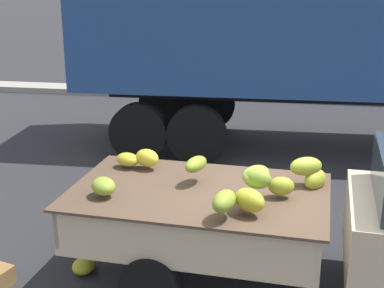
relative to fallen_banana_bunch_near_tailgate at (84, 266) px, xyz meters
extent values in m
plane|color=#28282B|center=(2.15, 0.21, -0.09)|extent=(220.00, 220.00, 0.00)
cube|color=gray|center=(2.15, 9.49, -0.01)|extent=(80.00, 0.80, 0.16)
cube|color=#CCB793|center=(1.35, 0.14, 0.49)|extent=(2.84, 1.86, 0.08)
cube|color=#CCB793|center=(1.41, 0.94, 0.75)|extent=(2.72, 0.25, 0.44)
cube|color=#CCB793|center=(1.29, -0.66, 0.75)|extent=(2.72, 0.25, 0.44)
cube|color=#CCB793|center=(2.69, 0.04, 0.75)|extent=(0.17, 1.66, 0.44)
cube|color=#CCB793|center=(0.02, 0.24, 0.75)|extent=(0.17, 1.66, 0.44)
cube|color=#B21914|center=(1.41, 0.97, 0.71)|extent=(2.61, 0.20, 0.07)
cube|color=brown|center=(1.35, 0.14, 0.98)|extent=(2.97, 1.98, 0.03)
ellipsoid|color=olive|center=(0.37, -0.21, 1.12)|extent=(0.38, 0.40, 0.19)
ellipsoid|color=olive|center=(2.01, -0.21, 1.32)|extent=(0.33, 0.26, 0.21)
ellipsoid|color=gold|center=(1.95, -0.41, 1.16)|extent=(0.41, 0.39, 0.24)
ellipsoid|color=#95A02B|center=(2.25, 0.07, 1.14)|extent=(0.30, 0.23, 0.20)
ellipsoid|color=olive|center=(1.29, 0.33, 1.24)|extent=(0.30, 0.42, 0.17)
ellipsoid|color=gold|center=(0.38, 0.71, 1.11)|extent=(0.37, 0.32, 0.16)
ellipsoid|color=gold|center=(0.63, 0.70, 1.15)|extent=(0.38, 0.34, 0.22)
ellipsoid|color=#A5AB2D|center=(2.63, 0.48, 1.08)|extent=(0.34, 0.39, 0.23)
ellipsoid|color=#9AAA32|center=(2.52, 0.46, 1.24)|extent=(0.43, 0.35, 0.21)
ellipsoid|color=#93A732|center=(1.99, -0.11, 1.32)|extent=(0.39, 0.44, 0.18)
ellipsoid|color=olive|center=(1.71, -0.56, 1.20)|extent=(0.29, 0.41, 0.20)
cylinder|color=black|center=(1.09, 0.96, 0.23)|extent=(0.65, 0.25, 0.64)
cylinder|color=black|center=(0.97, -0.64, 0.23)|extent=(0.65, 0.25, 0.64)
cylinder|color=black|center=(0.64, 6.46, 0.45)|extent=(1.09, 0.33, 1.08)
cylinder|color=black|center=(0.70, 4.06, 0.45)|extent=(1.09, 0.33, 1.08)
cylinder|color=black|center=(-0.44, 6.44, 0.45)|extent=(1.09, 0.33, 1.08)
cylinder|color=black|center=(-0.38, 4.04, 0.45)|extent=(1.09, 0.33, 1.08)
ellipsoid|color=gold|center=(0.00, 0.00, 0.00)|extent=(0.28, 0.34, 0.17)
camera|label=1|loc=(2.22, -5.50, 3.36)|focal=51.84mm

